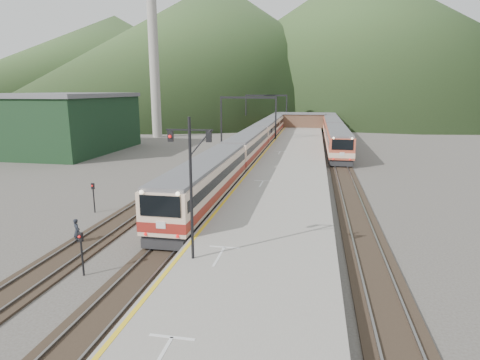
% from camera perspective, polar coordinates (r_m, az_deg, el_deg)
% --- Properties ---
extents(ground, '(400.00, 400.00, 0.00)m').
position_cam_1_polar(ground, '(17.25, -21.26, -20.10)').
color(ground, '#47423D').
rests_on(ground, ground).
extents(track_main, '(2.60, 200.00, 0.23)m').
position_cam_1_polar(track_main, '(53.53, 1.54, 3.02)').
color(track_main, black).
rests_on(track_main, ground).
extents(track_far, '(2.60, 200.00, 0.23)m').
position_cam_1_polar(track_far, '(54.52, -3.67, 3.18)').
color(track_far, black).
rests_on(track_far, ground).
extents(track_second, '(2.60, 200.00, 0.23)m').
position_cam_1_polar(track_second, '(52.99, 13.93, 2.55)').
color(track_second, black).
rests_on(track_second, ground).
extents(platform, '(8.00, 100.00, 1.00)m').
position_cam_1_polar(platform, '(50.92, 7.43, 2.91)').
color(platform, gray).
rests_on(platform, ground).
extents(gantry_near, '(9.55, 0.25, 8.00)m').
position_cam_1_polar(gantry_near, '(68.11, 1.17, 9.79)').
color(gantry_near, black).
rests_on(gantry_near, ground).
extents(gantry_far, '(9.55, 0.25, 8.00)m').
position_cam_1_polar(gantry_far, '(92.84, 3.73, 10.55)').
color(gantry_far, black).
rests_on(gantry_far, ground).
extents(warehouse, '(14.50, 20.50, 8.60)m').
position_cam_1_polar(warehouse, '(65.29, -23.42, 7.51)').
color(warehouse, black).
rests_on(warehouse, ground).
extents(smokestack, '(1.80, 1.80, 30.00)m').
position_cam_1_polar(smokestack, '(80.25, -12.15, 16.69)').
color(smokestack, '#9E998E').
rests_on(smokestack, ground).
extents(station_shed, '(9.40, 4.40, 3.10)m').
position_cam_1_polar(station_shed, '(90.39, 8.93, 8.45)').
color(station_shed, brown).
rests_on(station_shed, platform).
extents(hill_a, '(180.00, 180.00, 60.00)m').
position_cam_1_polar(hill_a, '(208.83, -3.04, 18.48)').
color(hill_a, '#334D25').
rests_on(hill_a, ground).
extents(hill_b, '(220.00, 220.00, 75.00)m').
position_cam_1_polar(hill_b, '(244.74, 16.47, 18.92)').
color(hill_b, '#334D25').
rests_on(hill_b, ground).
extents(hill_d, '(200.00, 200.00, 55.00)m').
position_cam_1_polar(hill_d, '(283.44, -17.07, 15.94)').
color(hill_d, '#334D25').
rests_on(hill_d, ground).
extents(main_train, '(2.88, 78.96, 3.52)m').
position_cam_1_polar(main_train, '(60.54, 2.66, 5.98)').
color(main_train, beige).
rests_on(main_train, track_main).
extents(second_train, '(3.00, 61.42, 3.66)m').
position_cam_1_polar(second_train, '(78.91, 12.97, 7.31)').
color(second_train, '#BC4E36').
rests_on(second_train, track_second).
extents(signal_mast, '(2.20, 0.32, 6.90)m').
position_cam_1_polar(signal_mast, '(18.95, -7.03, 0.78)').
color(signal_mast, black).
rests_on(signal_mast, platform).
extents(short_signal_a, '(0.23, 0.17, 2.27)m').
position_cam_1_polar(short_signal_a, '(21.53, -21.62, -9.00)').
color(short_signal_a, black).
rests_on(short_signal_a, ground).
extents(short_signal_b, '(0.24, 0.19, 2.27)m').
position_cam_1_polar(short_signal_b, '(46.94, -2.68, 3.36)').
color(short_signal_b, black).
rests_on(short_signal_b, ground).
extents(short_signal_c, '(0.25, 0.20, 2.27)m').
position_cam_1_polar(short_signal_c, '(32.06, -20.12, -1.85)').
color(short_signal_c, black).
rests_on(short_signal_c, ground).
extents(worker, '(0.68, 0.64, 1.56)m').
position_cam_1_polar(worker, '(26.21, -22.18, -6.76)').
color(worker, black).
rests_on(worker, ground).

